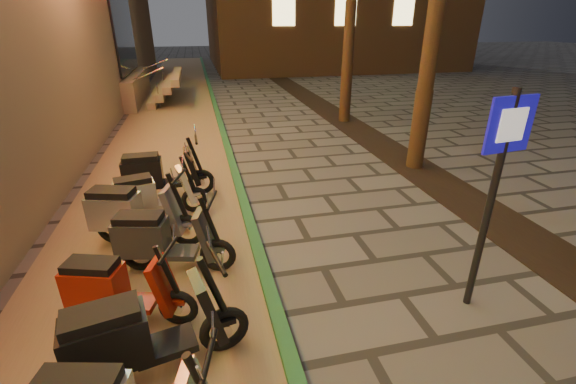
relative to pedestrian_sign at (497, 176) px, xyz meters
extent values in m
cube|color=#8C7251|center=(-4.20, 7.83, -1.80)|extent=(3.40, 60.00, 0.01)
cube|color=#256333|center=(-2.50, 7.83, -1.75)|extent=(0.18, 60.00, 0.10)
cube|color=black|center=(2.00, 2.83, -1.79)|extent=(1.20, 40.00, 0.02)
cube|color=black|center=(-6.05, 15.83, 1.00)|extent=(0.08, 5.00, 3.00)
cube|color=gray|center=(-8.10, 15.83, -1.20)|extent=(5.00, 6.00, 1.20)
cube|color=gray|center=(-5.10, 15.83, -1.65)|extent=(0.35, 5.00, 0.30)
cube|color=gray|center=(-4.75, 15.83, -1.35)|extent=(0.35, 5.00, 0.30)
cube|color=gray|center=(-4.40, 15.83, -1.05)|extent=(0.35, 5.00, 0.30)
cube|color=gray|center=(-4.05, 15.83, -0.75)|extent=(0.35, 5.00, 0.30)
cylinder|color=silver|center=(-5.50, 13.83, -0.55)|extent=(2.09, 0.06, 0.81)
cylinder|color=silver|center=(-5.50, 17.83, -0.55)|extent=(2.09, 0.06, 0.81)
cube|color=#FFE58C|center=(2.40, 21.80, 2.20)|extent=(1.40, 0.06, 1.80)
cube|color=#FFE58C|center=(6.40, 21.80, 2.20)|extent=(1.40, 0.06, 1.80)
cube|color=#FFE58C|center=(10.40, 21.80, 2.20)|extent=(1.40, 0.06, 1.80)
cylinder|color=#472D19|center=(2.00, 4.83, 1.05)|extent=(0.40, 0.40, 5.70)
cylinder|color=#472D19|center=(2.00, 9.83, 1.17)|extent=(0.40, 0.40, 5.95)
cylinder|color=black|center=(0.00, 0.01, -0.41)|extent=(0.09, 0.09, 2.78)
cube|color=#120DAB|center=(0.00, -0.01, 0.59)|extent=(0.61, 0.11, 0.61)
cube|color=white|center=(0.00, -0.03, 0.59)|extent=(0.36, 0.06, 0.36)
cylinder|color=black|center=(-3.32, -1.25, -0.66)|extent=(0.18, 0.59, 0.04)
torus|color=black|center=(-4.36, -0.33, -1.52)|extent=(0.58, 0.23, 0.57)
cylinder|color=silver|center=(-4.36, -0.33, -1.52)|extent=(0.17, 0.14, 0.15)
torus|color=black|center=(-3.17, -0.06, -1.52)|extent=(0.58, 0.23, 0.57)
cylinder|color=silver|center=(-3.17, -0.06, -1.52)|extent=(0.17, 0.14, 0.15)
cube|color=black|center=(-3.77, -0.20, -1.47)|extent=(0.67, 0.49, 0.09)
cube|color=black|center=(-4.27, -0.31, -1.20)|extent=(0.84, 0.57, 0.55)
cube|color=black|center=(-4.27, -0.31, -0.88)|extent=(0.74, 0.49, 0.13)
cube|color=black|center=(-3.31, -0.09, -1.15)|extent=(0.38, 0.49, 0.77)
cylinder|color=black|center=(-3.24, -0.08, -0.93)|extent=(0.31, 0.14, 0.81)
cylinder|color=black|center=(-3.19, -0.07, -0.58)|extent=(0.19, 0.63, 0.05)
cube|color=black|center=(-3.17, -0.06, -1.39)|extent=(0.27, 0.20, 0.07)
torus|color=black|center=(-4.69, 0.79, -1.55)|extent=(0.50, 0.24, 0.49)
cylinder|color=silver|center=(-4.69, 0.79, -1.55)|extent=(0.15, 0.13, 0.13)
torus|color=black|center=(-3.68, 0.47, -1.55)|extent=(0.50, 0.24, 0.49)
cylinder|color=silver|center=(-3.68, 0.47, -1.55)|extent=(0.15, 0.13, 0.13)
cube|color=maroon|center=(-4.19, 0.63, -1.52)|extent=(0.59, 0.46, 0.08)
cube|color=maroon|center=(-4.61, 0.76, -1.28)|extent=(0.74, 0.54, 0.47)
cube|color=black|center=(-4.61, 0.76, -1.01)|extent=(0.65, 0.47, 0.11)
cube|color=maroon|center=(-3.80, 0.51, -1.23)|extent=(0.35, 0.44, 0.66)
cylinder|color=black|center=(-3.74, 0.49, -1.04)|extent=(0.27, 0.14, 0.70)
cylinder|color=black|center=(-3.70, 0.47, -0.74)|extent=(0.21, 0.54, 0.04)
cube|color=maroon|center=(-3.68, 0.47, -1.44)|extent=(0.24, 0.19, 0.06)
torus|color=black|center=(-4.26, 1.75, -1.53)|extent=(0.54, 0.23, 0.54)
cylinder|color=silver|center=(-4.26, 1.75, -1.53)|extent=(0.16, 0.13, 0.14)
torus|color=black|center=(-3.14, 1.47, -1.53)|extent=(0.54, 0.23, 0.54)
cylinder|color=silver|center=(-3.14, 1.47, -1.53)|extent=(0.16, 0.13, 0.14)
cube|color=#292C2E|center=(-3.71, 1.61, -1.49)|extent=(0.63, 0.48, 0.08)
cube|color=#292C2E|center=(-4.18, 1.73, -1.23)|extent=(0.79, 0.55, 0.51)
cube|color=black|center=(-4.18, 1.73, -0.94)|extent=(0.70, 0.47, 0.12)
cube|color=#292C2E|center=(-3.28, 1.50, -1.18)|extent=(0.37, 0.47, 0.72)
cylinder|color=black|center=(-3.21, 1.49, -0.98)|extent=(0.29, 0.14, 0.76)
cylinder|color=black|center=(-3.16, 1.47, -0.65)|extent=(0.19, 0.59, 0.05)
cube|color=#292C2E|center=(-3.14, 1.47, -1.41)|extent=(0.25, 0.19, 0.06)
torus|color=black|center=(-4.76, 2.64, -1.52)|extent=(0.58, 0.27, 0.57)
cylinder|color=silver|center=(-4.76, 2.64, -1.52)|extent=(0.18, 0.15, 0.15)
torus|color=black|center=(-3.59, 2.30, -1.52)|extent=(0.58, 0.27, 0.57)
cylinder|color=silver|center=(-3.59, 2.30, -1.52)|extent=(0.18, 0.15, 0.15)
cube|color=#A2A2A9|center=(-4.19, 2.47, -1.47)|extent=(0.68, 0.53, 0.09)
cube|color=#A2A2A9|center=(-4.68, 2.62, -1.20)|extent=(0.85, 0.61, 0.55)
cube|color=black|center=(-4.68, 2.62, -0.88)|extent=(0.75, 0.53, 0.13)
cube|color=#A2A2A9|center=(-3.74, 2.34, -1.14)|extent=(0.40, 0.50, 0.77)
cylinder|color=black|center=(-3.66, 2.32, -0.93)|extent=(0.31, 0.16, 0.81)
cylinder|color=black|center=(-3.61, 2.30, -0.58)|extent=(0.23, 0.62, 0.05)
cube|color=#A2A2A9|center=(-3.59, 2.30, -1.39)|extent=(0.27, 0.21, 0.07)
torus|color=black|center=(-4.54, 3.27, -1.54)|extent=(0.53, 0.22, 0.52)
cylinder|color=silver|center=(-4.54, 3.27, -1.54)|extent=(0.16, 0.13, 0.14)
torus|color=black|center=(-3.45, 3.53, -1.54)|extent=(0.53, 0.22, 0.52)
cylinder|color=silver|center=(-3.45, 3.53, -1.54)|extent=(0.16, 0.13, 0.14)
cube|color=silver|center=(-4.00, 3.40, -1.50)|extent=(0.61, 0.46, 0.08)
cube|color=silver|center=(-4.46, 3.29, -1.25)|extent=(0.77, 0.53, 0.50)
cube|color=black|center=(-4.46, 3.29, -0.96)|extent=(0.67, 0.45, 0.12)
cube|color=silver|center=(-3.59, 3.50, -1.20)|extent=(0.35, 0.45, 0.70)
cylinder|color=black|center=(-3.52, 3.51, -1.00)|extent=(0.28, 0.13, 0.74)
cylinder|color=black|center=(-3.47, 3.52, -0.69)|extent=(0.18, 0.57, 0.04)
cube|color=silver|center=(-3.45, 3.53, -1.42)|extent=(0.25, 0.19, 0.06)
torus|color=black|center=(-4.52, 4.31, -1.52)|extent=(0.57, 0.12, 0.56)
cylinder|color=silver|center=(-4.52, 4.31, -1.52)|extent=(0.15, 0.11, 0.15)
torus|color=black|center=(-3.30, 4.34, -1.52)|extent=(0.57, 0.12, 0.56)
cylinder|color=silver|center=(-3.30, 4.34, -1.52)|extent=(0.15, 0.11, 0.15)
cube|color=black|center=(-3.92, 4.32, -1.47)|extent=(0.61, 0.38, 0.09)
cube|color=black|center=(-4.43, 4.31, -1.20)|extent=(0.77, 0.43, 0.54)
cube|color=black|center=(-4.43, 4.31, -0.89)|extent=(0.68, 0.36, 0.13)
cube|color=black|center=(-3.45, 4.33, -1.15)|extent=(0.30, 0.44, 0.76)
cylinder|color=black|center=(-3.38, 4.33, -0.93)|extent=(0.30, 0.08, 0.80)
cylinder|color=black|center=(-3.32, 4.34, -0.58)|extent=(0.06, 0.63, 0.05)
cube|color=black|center=(-3.30, 4.34, -1.39)|extent=(0.24, 0.16, 0.07)
camera|label=1|loc=(-3.22, -3.39, 1.60)|focal=24.00mm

